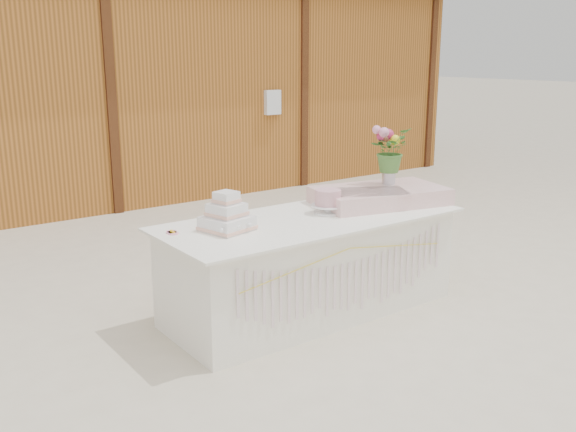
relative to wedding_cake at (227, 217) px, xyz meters
name	(u,v)px	position (x,y,z in m)	size (l,w,h in m)	color
ground	(310,311)	(0.71, -0.07, -0.87)	(80.00, 80.00, 0.00)	beige
barn	(58,75)	(0.70, 5.93, 0.81)	(12.60, 4.60, 3.30)	#A76023
cake_table	(311,265)	(0.71, -0.07, -0.48)	(2.40, 1.00, 0.77)	white
wedding_cake	(227,217)	(0.00, 0.00, 0.00)	(0.38, 0.38, 0.28)	white
pink_cake_stand	(328,200)	(0.90, -0.03, 0.01)	(0.26, 0.26, 0.19)	white
satin_runner	(380,196)	(1.47, -0.04, -0.03)	(1.07, 0.62, 0.14)	#FFCDCD
flower_vase	(389,175)	(1.64, 0.04, 0.12)	(0.11, 0.11, 0.15)	#B9B9BE
bouquet	(390,145)	(1.64, 0.04, 0.38)	(0.34, 0.29, 0.37)	#40712D
loose_flowers	(187,234)	(-0.29, 0.06, -0.09)	(0.15, 0.36, 0.02)	pink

